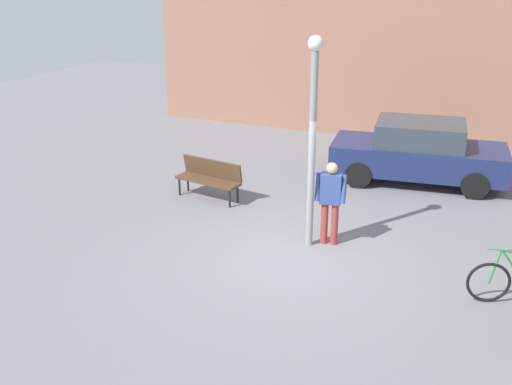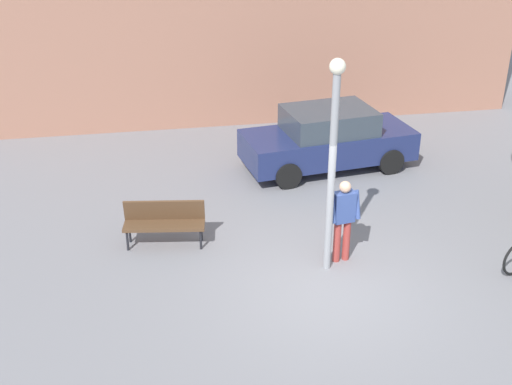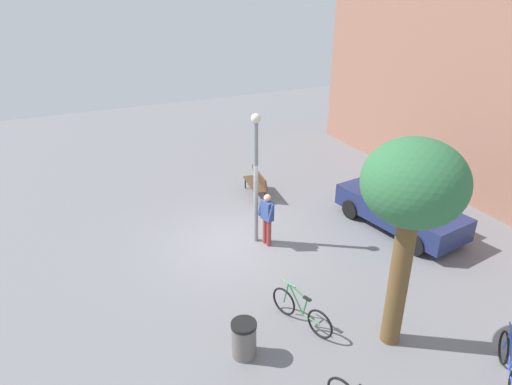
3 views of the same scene
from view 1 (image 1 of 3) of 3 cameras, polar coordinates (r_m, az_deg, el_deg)
ground_plane at (r=11.63m, az=3.34°, el=-6.03°), size 36.00×36.00×0.00m
lamppost at (r=11.34m, az=5.29°, el=5.99°), size 0.28×0.28×4.02m
person_by_lamppost at (r=11.86m, az=6.95°, el=-0.48°), size 0.62×0.35×1.67m
park_bench at (r=14.26m, az=-4.32°, el=1.56°), size 1.65×0.70×0.92m
parked_car_navy at (r=15.72m, az=14.85°, el=3.64°), size 4.39×2.26×1.55m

